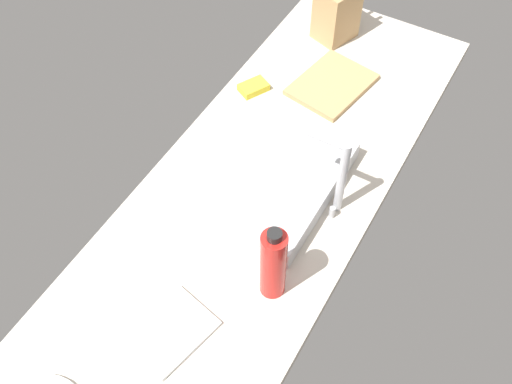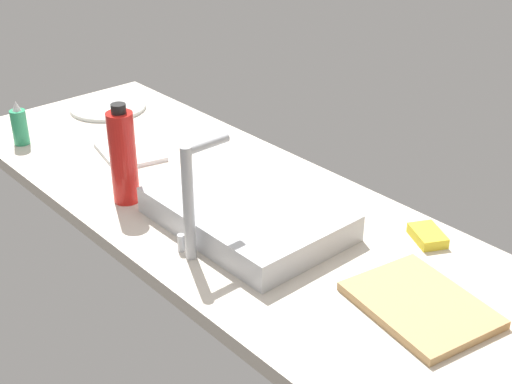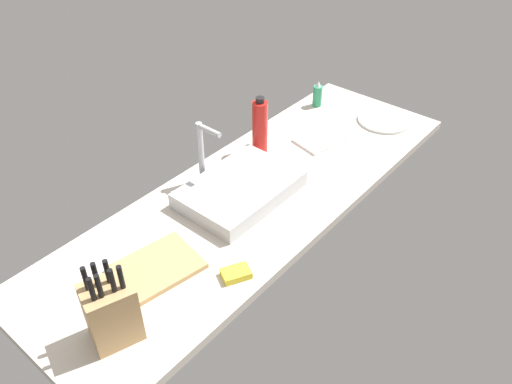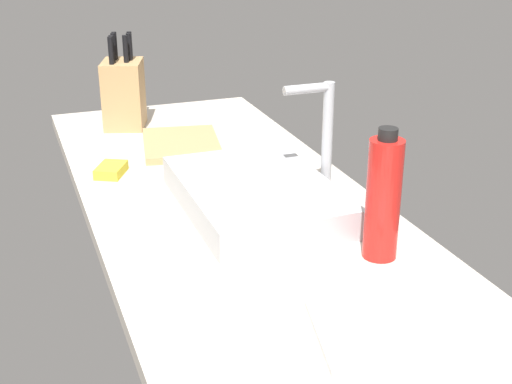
% 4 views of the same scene
% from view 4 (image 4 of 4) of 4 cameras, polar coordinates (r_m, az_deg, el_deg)
% --- Properties ---
extents(countertop_slab, '(1.91, 0.63, 0.04)m').
position_cam_4_polar(countertop_slab, '(1.48, -0.49, -3.08)').
color(countertop_slab, beige).
rests_on(countertop_slab, ground).
extents(sink_basin, '(0.44, 0.30, 0.06)m').
position_cam_4_polar(sink_basin, '(1.52, -0.02, -0.25)').
color(sink_basin, '#B7BABF').
rests_on(sink_basin, countertop_slab).
extents(faucet, '(0.06, 0.12, 0.26)m').
position_cam_4_polar(faucet, '(1.56, 5.46, 4.82)').
color(faucet, '#B7BABF').
rests_on(faucet, countertop_slab).
extents(knife_block, '(0.16, 0.15, 0.27)m').
position_cam_4_polar(knife_block, '(2.10, -10.63, 7.88)').
color(knife_block, tan).
rests_on(knife_block, countertop_slab).
extents(cutting_board, '(0.30, 0.24, 0.02)m').
position_cam_4_polar(cutting_board, '(1.92, -6.05, 3.88)').
color(cutting_board, tan).
rests_on(cutting_board, countertop_slab).
extents(water_bottle, '(0.06, 0.06, 0.25)m').
position_cam_4_polar(water_bottle, '(1.31, 10.23, -0.49)').
color(water_bottle, red).
rests_on(water_bottle, countertop_slab).
extents(dish_towel, '(0.22, 0.19, 0.01)m').
position_cam_4_polar(dish_towel, '(1.12, 8.79, -11.18)').
color(dish_towel, white).
rests_on(dish_towel, countertop_slab).
extents(dish_sponge, '(0.11, 0.10, 0.02)m').
position_cam_4_polar(dish_sponge, '(1.75, -11.62, 1.75)').
color(dish_sponge, yellow).
rests_on(dish_sponge, countertop_slab).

